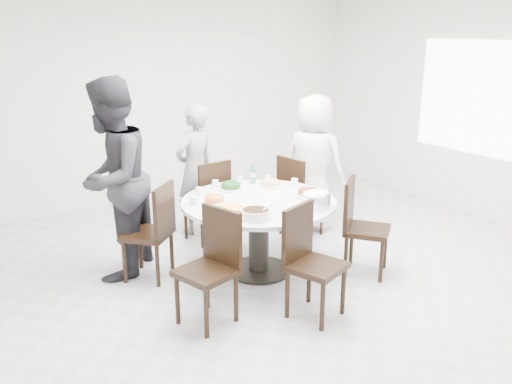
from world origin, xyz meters
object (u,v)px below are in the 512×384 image
chair_sw (206,270)px  diner_left (112,180)px  chair_ne (302,196)px  dining_table (259,236)px  chair_se (367,228)px  chair_s (316,264)px  rice_bowl (316,201)px  soup_bowl (256,214)px  chair_nw (147,232)px  diner_right (314,163)px  chair_n (206,200)px  beverage_bottle (253,173)px  diner_middle (195,169)px

chair_sw → diner_left: diner_left is taller
chair_ne → dining_table: bearing=112.4°
chair_se → diner_left: diner_left is taller
chair_ne → chair_s: (-1.05, -1.59, 0.00)m
rice_bowl → soup_bowl: bearing=177.7°
chair_ne → chair_se: 1.20m
chair_nw → diner_right: diner_right is taller
chair_n → rice_bowl: 1.58m
chair_se → diner_left: (-2.07, 1.32, 0.49)m
chair_se → beverage_bottle: size_ratio=4.27×
chair_n → diner_middle: bearing=-103.2°
chair_nw → rice_bowl: chair_nw is taller
diner_right → beverage_bottle: bearing=76.1°
diner_right → diner_middle: 1.40m
chair_s → soup_bowl: (-0.24, 0.56, 0.32)m
soup_bowl → diner_left: bearing=127.5°
soup_bowl → chair_n: bearing=79.9°
diner_right → diner_middle: (-1.25, 0.63, -0.05)m
dining_table → chair_sw: bearing=-146.3°
chair_nw → diner_right: (2.21, 0.25, 0.33)m
chair_s → chair_se: 1.03m
chair_sw → diner_middle: diner_middle is taller
diner_middle → soup_bowl: 1.80m
chair_nw → chair_se: bearing=106.8°
chair_ne → chair_s: size_ratio=1.00×
chair_s → diner_left: bearing=103.2°
beverage_bottle → diner_middle: bearing=109.2°
chair_se → soup_bowl: (-1.18, 0.17, 0.32)m
diner_right → beverage_bottle: diner_right is taller
chair_ne → diner_middle: bearing=43.7°
chair_se → chair_n: bearing=80.6°
soup_bowl → chair_nw: bearing=126.8°
chair_nw → chair_s: size_ratio=1.00×
chair_sw → rice_bowl: 1.28m
chair_sw → rice_bowl: bearing=80.0°
diner_right → soup_bowl: size_ratio=6.16×
dining_table → diner_left: diner_left is taller
chair_nw → diner_left: size_ratio=0.49×
rice_bowl → diner_middle: bearing=100.9°
chair_ne → chair_se: same height
chair_ne → chair_nw: (-1.95, -0.13, 0.00)m
chair_sw → chair_s: size_ratio=1.00×
dining_table → chair_se: bearing=-34.1°
chair_nw → rice_bowl: bearing=101.7°
diner_right → diner_left: (-2.43, 0.01, 0.16)m
chair_se → chair_ne: bearing=46.3°
chair_ne → diner_left: bearing=77.6°
chair_ne → chair_s: same height
diner_left → beverage_bottle: bearing=124.4°
diner_right → rice_bowl: (-0.90, -1.17, -0.00)m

